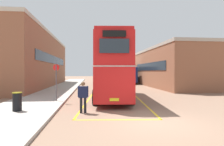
% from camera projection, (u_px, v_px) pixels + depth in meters
% --- Properties ---
extents(ground_plane, '(135.60, 135.60, 0.00)m').
position_uv_depth(ground_plane, '(114.00, 90.00, 22.57)').
color(ground_plane, '#846651').
extents(sidewalk_left, '(4.00, 57.60, 0.14)m').
position_uv_depth(sidewalk_left, '(61.00, 88.00, 24.27)').
color(sidewalk_left, '#A39E93').
rests_on(sidewalk_left, ground).
extents(brick_building_left, '(5.20, 24.66, 7.41)m').
position_uv_depth(brick_building_left, '(35.00, 61.00, 27.72)').
color(brick_building_left, brown).
rests_on(brick_building_left, ground).
extents(depot_building_right, '(7.48, 17.85, 5.57)m').
position_uv_depth(depot_building_right, '(173.00, 67.00, 28.30)').
color(depot_building_right, brown).
rests_on(depot_building_right, ground).
extents(double_decker_bus, '(3.36, 10.28, 4.75)m').
position_uv_depth(double_decker_bus, '(113.00, 67.00, 15.75)').
color(double_decker_bus, black).
rests_on(double_decker_bus, ground).
extents(single_deck_bus, '(3.09, 8.32, 3.02)m').
position_uv_depth(single_deck_bus, '(125.00, 74.00, 35.85)').
color(single_deck_bus, black).
rests_on(single_deck_bus, ground).
extents(pedestrian_boarding, '(0.56, 0.24, 1.65)m').
position_uv_depth(pedestrian_boarding, '(83.00, 95.00, 10.18)').
color(pedestrian_boarding, black).
rests_on(pedestrian_boarding, ground).
extents(litter_bin, '(0.48, 0.48, 0.97)m').
position_uv_depth(litter_bin, '(17.00, 102.00, 10.04)').
color(litter_bin, black).
rests_on(litter_bin, sidewalk_left).
extents(bus_stop_sign, '(0.44, 0.08, 2.54)m').
position_uv_depth(bus_stop_sign, '(56.00, 79.00, 13.54)').
color(bus_stop_sign, '#4C4C51').
rests_on(bus_stop_sign, sidewalk_left).
extents(bay_marking_yellow, '(5.14, 12.46, 0.01)m').
position_uv_depth(bay_marking_yellow, '(114.00, 102.00, 13.90)').
color(bay_marking_yellow, gold).
rests_on(bay_marking_yellow, ground).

